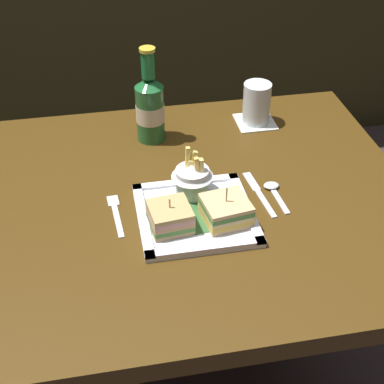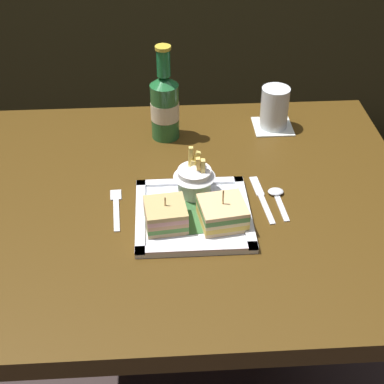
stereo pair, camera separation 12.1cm
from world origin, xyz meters
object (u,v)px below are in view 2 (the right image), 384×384
(fork, at_px, (116,207))
(spoon, at_px, (277,195))
(water_glass, at_px, (274,110))
(sandwich_half_left, at_px, (166,215))
(sandwich_half_right, at_px, (222,213))
(beer_bottle, at_px, (165,104))
(knife, at_px, (261,197))
(square_plate, at_px, (193,215))
(dining_table, at_px, (191,238))
(fries_cup, at_px, (194,177))

(fork, relative_size, spoon, 1.22)
(water_glass, xyz_separation_m, fork, (-0.39, -0.31, -0.05))
(sandwich_half_left, xyz_separation_m, sandwich_half_right, (0.12, -0.00, -0.00))
(sandwich_half_right, distance_m, spoon, 0.16)
(beer_bottle, relative_size, knife, 1.42)
(square_plate, distance_m, spoon, 0.20)
(sandwich_half_right, relative_size, spoon, 0.87)
(water_glass, distance_m, fork, 0.51)
(sandwich_half_left, bearing_deg, spoon, 20.45)
(dining_table, relative_size, spoon, 8.54)
(sandwich_half_right, height_order, fork, sandwich_half_right)
(water_glass, bearing_deg, dining_table, -128.90)
(dining_table, relative_size, fork, 7.03)
(knife, relative_size, spoon, 1.45)
(sandwich_half_left, xyz_separation_m, spoon, (0.25, 0.09, -0.03))
(fries_cup, bearing_deg, spoon, -3.45)
(square_plate, xyz_separation_m, water_glass, (0.23, 0.36, 0.04))
(square_plate, bearing_deg, sandwich_half_left, -151.96)
(dining_table, height_order, fork, fork)
(fries_cup, xyz_separation_m, beer_bottle, (-0.06, 0.26, 0.04))
(dining_table, xyz_separation_m, beer_bottle, (-0.05, 0.26, 0.21))
(square_plate, relative_size, knife, 1.41)
(square_plate, bearing_deg, dining_table, 90.30)
(square_plate, relative_size, fries_cup, 2.20)
(fork, relative_size, knife, 0.84)
(sandwich_half_left, distance_m, sandwich_half_right, 0.12)
(knife, bearing_deg, square_plate, -159.17)
(sandwich_half_right, xyz_separation_m, water_glass, (0.17, 0.39, 0.02))
(sandwich_half_left, xyz_separation_m, fork, (-0.11, 0.07, -0.03))
(square_plate, height_order, sandwich_half_right, sandwich_half_right)
(beer_bottle, xyz_separation_m, water_glass, (0.28, 0.03, -0.04))
(sandwich_half_left, distance_m, knife, 0.23)
(fries_cup, bearing_deg, square_plate, -95.89)
(water_glass, bearing_deg, sandwich_half_left, -126.63)
(beer_bottle, relative_size, fork, 1.70)
(dining_table, bearing_deg, sandwich_half_left, -119.42)
(square_plate, relative_size, sandwich_half_left, 2.64)
(fries_cup, bearing_deg, water_glass, 51.95)
(square_plate, bearing_deg, fork, 165.12)
(water_glass, bearing_deg, fork, -141.39)
(fries_cup, height_order, knife, fries_cup)
(knife, bearing_deg, water_glass, 75.51)
(fries_cup, distance_m, beer_bottle, 0.27)
(knife, bearing_deg, sandwich_half_right, -137.16)
(fork, height_order, knife, same)
(knife, height_order, spoon, spoon)
(dining_table, distance_m, sandwich_half_right, 0.19)
(sandwich_half_left, relative_size, fork, 0.64)
(beer_bottle, distance_m, knife, 0.35)
(sandwich_half_left, distance_m, spoon, 0.26)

